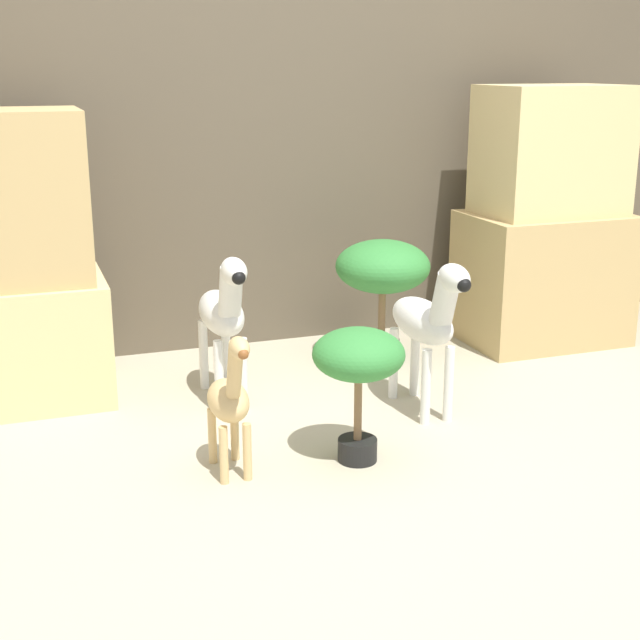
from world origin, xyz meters
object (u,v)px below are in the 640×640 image
zebra_right (427,320)px  potted_palm_back (359,362)px  giraffe_figurine (230,399)px  potted_palm_front (383,272)px  zebra_left (224,312)px

zebra_right → potted_palm_back: size_ratio=1.35×
zebra_right → giraffe_figurine: size_ratio=1.23×
potted_palm_front → potted_palm_back: 1.13m
giraffe_figurine → potted_palm_front: (0.97, 0.96, 0.16)m
zebra_right → potted_palm_front: zebra_right is taller
zebra_left → potted_palm_back: zebra_left is taller
potted_palm_front → potted_palm_back: potted_palm_front is taller
potted_palm_back → zebra_left: bearing=113.6°
zebra_right → potted_palm_front: size_ratio=1.14×
zebra_left → potted_palm_back: size_ratio=1.35×
zebra_right → potted_palm_front: (0.10, 0.67, 0.04)m
zebra_right → zebra_left: same height
zebra_left → potted_palm_back: bearing=-66.4°
zebra_left → giraffe_figurine: bearing=-102.1°
potted_palm_front → potted_palm_back: size_ratio=1.19×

